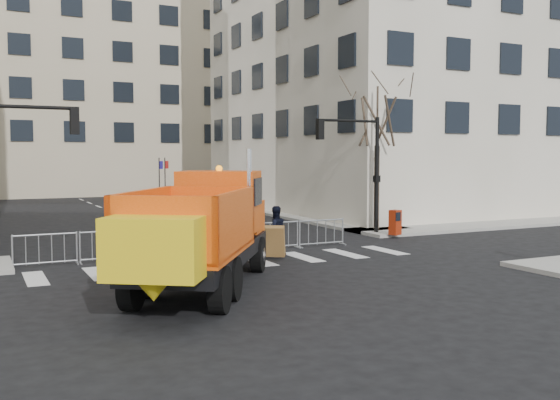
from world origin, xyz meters
name	(u,v)px	position (x,y,z in m)	size (l,w,h in m)	color
ground	(318,294)	(0.00, 0.00, 0.00)	(120.00, 120.00, 0.00)	black
sidewalk_back	(209,248)	(0.00, 8.50, 0.07)	(64.00, 5.00, 0.15)	gray
building_far	(60,72)	(0.00, 52.00, 12.00)	(30.00, 18.00, 24.00)	#BEB092
traffic_light_right	(377,177)	(8.50, 9.50, 2.70)	(0.18, 0.18, 5.40)	black
crowd_barriers	(197,240)	(-0.75, 7.60, 0.55)	(12.60, 0.60, 1.10)	#9EA0A5
street_tree	(377,154)	(9.20, 10.50, 3.75)	(3.00, 3.00, 7.50)	#382B21
plow_truck	(201,228)	(-2.60, 1.77, 1.70)	(7.67, 9.68, 3.84)	black
cop_a	(213,231)	(-0.51, 6.62, 0.97)	(0.71, 0.47, 1.94)	black
cop_b	(275,231)	(1.80, 6.32, 0.90)	(0.88, 0.68, 1.81)	black
cop_c	(219,236)	(-0.51, 6.00, 0.87)	(1.02, 0.43, 1.75)	black
newspaper_box	(395,222)	(8.66, 8.30, 0.70)	(0.45, 0.40, 1.10)	maroon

